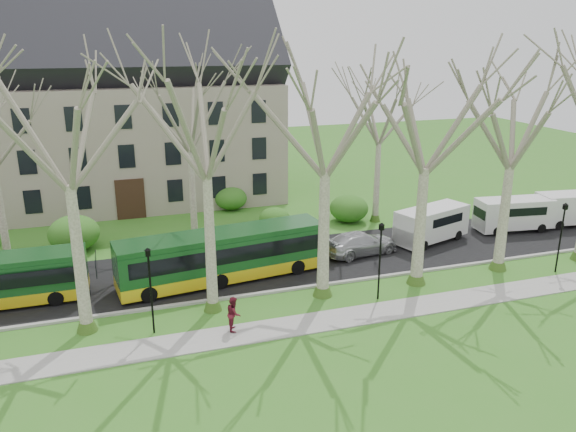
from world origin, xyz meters
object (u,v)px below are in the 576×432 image
at_px(bus_follow, 223,255).
at_px(van_a, 431,225).
at_px(sedan, 361,243).
at_px(van_c, 574,209).
at_px(van_b, 514,215).
at_px(pedestrian_b, 234,313).

bearing_deg(bus_follow, van_a, 0.05).
bearing_deg(bus_follow, sedan, 0.51).
height_order(van_a, van_c, van_c).
distance_m(sedan, van_a, 5.73).
xyz_separation_m(van_b, pedestrian_b, (-22.84, -8.19, -0.34)).
height_order(bus_follow, van_c, bus_follow).
bearing_deg(van_b, bus_follow, -167.12).
relative_size(sedan, van_a, 0.92).
distance_m(bus_follow, van_c, 27.44).
relative_size(bus_follow, van_a, 2.19).
relative_size(van_a, pedestrian_b, 3.22).
bearing_deg(bus_follow, pedestrian_b, -104.19).
distance_m(bus_follow, sedan, 9.51).
distance_m(van_a, van_c, 12.31).
distance_m(van_a, van_b, 7.04).
xyz_separation_m(bus_follow, pedestrian_b, (-0.74, -6.05, -0.66)).
height_order(sedan, van_c, van_c).
bearing_deg(van_b, van_a, -170.82).
bearing_deg(pedestrian_b, van_b, -58.10).
bearing_deg(van_c, van_a, -172.61).
relative_size(bus_follow, sedan, 2.37).
distance_m(bus_follow, pedestrian_b, 6.13).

